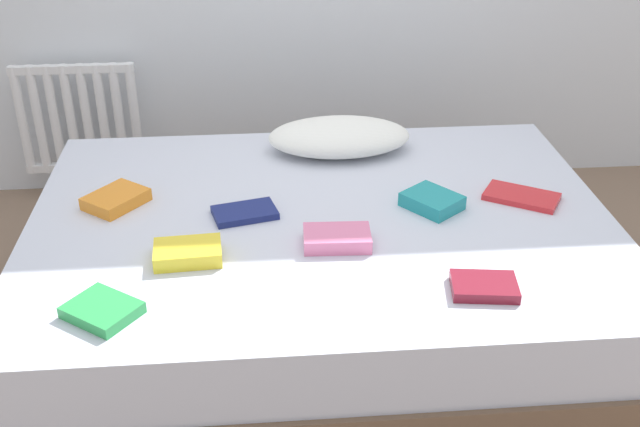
# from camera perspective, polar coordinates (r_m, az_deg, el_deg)

# --- Properties ---
(ground_plane) EXTENTS (8.00, 8.00, 0.00)m
(ground_plane) POSITION_cam_1_polar(r_m,az_deg,el_deg) (2.89, 0.09, -8.85)
(ground_plane) COLOR #7F6651
(bed) EXTENTS (2.00, 1.50, 0.50)m
(bed) POSITION_cam_1_polar(r_m,az_deg,el_deg) (2.74, 0.09, -4.77)
(bed) COLOR brown
(bed) RESTS_ON ground
(radiator) EXTENTS (0.56, 0.04, 0.53)m
(radiator) POSITION_cam_1_polar(r_m,az_deg,el_deg) (3.83, -17.31, 6.64)
(radiator) COLOR white
(radiator) RESTS_ON ground
(pillow) EXTENTS (0.56, 0.33, 0.12)m
(pillow) POSITION_cam_1_polar(r_m,az_deg,el_deg) (3.06, 1.42, 5.68)
(pillow) COLOR white
(pillow) RESTS_ON bed
(textbook_green) EXTENTS (0.24, 0.23, 0.03)m
(textbook_green) POSITION_cam_1_polar(r_m,az_deg,el_deg) (2.21, -15.73, -6.86)
(textbook_green) COLOR green
(textbook_green) RESTS_ON bed
(textbook_pink) EXTENTS (0.22, 0.14, 0.05)m
(textbook_pink) POSITION_cam_1_polar(r_m,az_deg,el_deg) (2.44, 1.26, -1.84)
(textbook_pink) COLOR pink
(textbook_pink) RESTS_ON bed
(textbook_maroon) EXTENTS (0.20, 0.16, 0.03)m
(textbook_maroon) POSITION_cam_1_polar(r_m,az_deg,el_deg) (2.27, 11.98, -5.27)
(textbook_maroon) COLOR maroon
(textbook_maroon) RESTS_ON bed
(textbook_teal) EXTENTS (0.23, 0.23, 0.05)m
(textbook_teal) POSITION_cam_1_polar(r_m,az_deg,el_deg) (2.68, 8.24, 0.91)
(textbook_teal) COLOR teal
(textbook_teal) RESTS_ON bed
(textbook_navy) EXTENTS (0.23, 0.18, 0.02)m
(textbook_navy) POSITION_cam_1_polar(r_m,az_deg,el_deg) (2.62, -5.55, 0.07)
(textbook_navy) COLOR navy
(textbook_navy) RESTS_ON bed
(textbook_yellow) EXTENTS (0.21, 0.15, 0.05)m
(textbook_yellow) POSITION_cam_1_polar(r_m,az_deg,el_deg) (2.40, -9.70, -2.87)
(textbook_yellow) COLOR yellow
(textbook_yellow) RESTS_ON bed
(textbook_orange) EXTENTS (0.24, 0.25, 0.04)m
(textbook_orange) POSITION_cam_1_polar(r_m,az_deg,el_deg) (2.76, -14.78, 1.02)
(textbook_orange) COLOR orange
(textbook_orange) RESTS_ON bed
(textbook_red) EXTENTS (0.29, 0.25, 0.02)m
(textbook_red) POSITION_cam_1_polar(r_m,az_deg,el_deg) (2.80, 14.60, 1.22)
(textbook_red) COLOR red
(textbook_red) RESTS_ON bed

